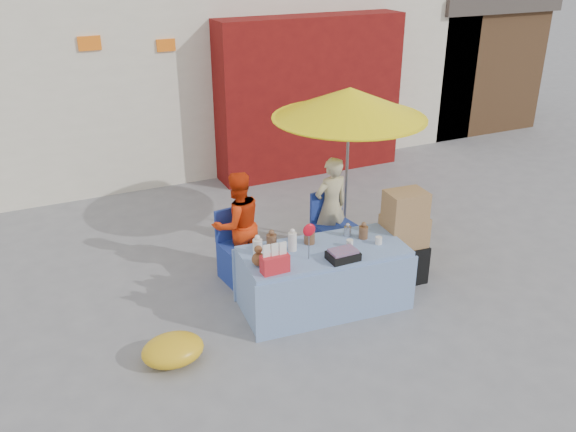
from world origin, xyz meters
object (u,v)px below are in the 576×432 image
vendor_orange (238,225)px  umbrella (350,104)px  chair_right (335,239)px  market_table (323,277)px  box_stack (403,240)px  vendor_beige (331,207)px  chair_left (243,259)px

vendor_orange → umbrella: umbrella is taller
chair_right → umbrella: (0.30, 0.28, 1.64)m
market_table → box_stack: bearing=10.0°
vendor_beige → umbrella: 1.29m
market_table → vendor_beige: size_ratio=1.45×
chair_right → vendor_orange: size_ratio=0.65×
vendor_orange → market_table: bearing=112.2°
market_table → box_stack: box_stack is taller
vendor_beige → umbrella: (0.30, 0.15, 1.24)m
chair_left → vendor_orange: 0.42m
umbrella → market_table: bearing=-129.1°
market_table → vendor_orange: 1.23m
umbrella → box_stack: (0.13, -1.11, -1.37)m
vendor_beige → market_table: bearing=50.9°
umbrella → box_stack: size_ratio=1.84×
chair_right → umbrella: umbrella is taller
chair_right → umbrella: size_ratio=0.41×
vendor_beige → box_stack: size_ratio=1.14×
chair_left → market_table: bearing=-64.3°
vendor_orange → umbrella: 1.99m
chair_right → vendor_orange: vendor_orange is taller
umbrella → vendor_orange: bearing=-174.5°
box_stack → market_table: bearing=-175.1°
chair_left → umbrella: (1.55, 0.28, 1.64)m
umbrella → chair_right: bearing=-136.7°
chair_right → box_stack: size_ratio=0.75×
chair_right → market_table: bearing=-132.6°
market_table → vendor_orange: size_ratio=1.44×
chair_left → box_stack: bearing=-32.5°
chair_left → vendor_beige: 1.32m
umbrella → chair_left: bearing=-169.6°
vendor_orange → vendor_beige: size_ratio=1.01×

